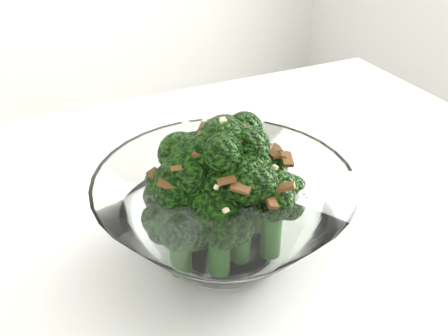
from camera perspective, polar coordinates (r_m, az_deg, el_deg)
table at (r=0.56m, az=-11.29°, el=-16.81°), size 1.31×0.98×0.75m
broccoli_dish at (r=0.49m, az=-0.06°, el=-4.32°), size 0.25×0.25×0.16m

